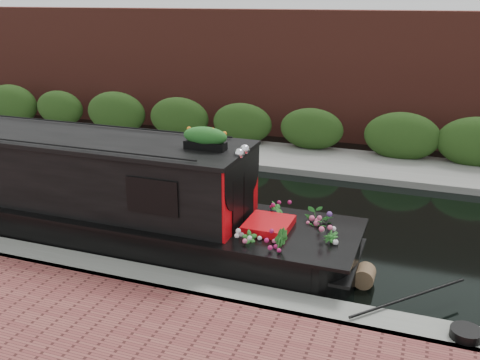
% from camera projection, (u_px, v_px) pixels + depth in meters
% --- Properties ---
extents(ground, '(80.00, 80.00, 0.00)m').
position_uv_depth(ground, '(169.00, 205.00, 11.86)').
color(ground, black).
rests_on(ground, ground).
extents(near_bank_coping, '(40.00, 0.60, 0.50)m').
position_uv_depth(near_bank_coping, '(77.00, 274.00, 8.93)').
color(near_bank_coping, gray).
rests_on(near_bank_coping, ground).
extents(far_bank_path, '(40.00, 2.40, 0.34)m').
position_uv_depth(far_bank_path, '(235.00, 155.00, 15.58)').
color(far_bank_path, gray).
rests_on(far_bank_path, ground).
extents(far_hedge, '(40.00, 1.10, 2.80)m').
position_uv_depth(far_hedge, '(246.00, 147.00, 16.38)').
color(far_hedge, '#234216').
rests_on(far_hedge, ground).
extents(far_brick_wall, '(40.00, 1.00, 8.00)m').
position_uv_depth(far_brick_wall, '(266.00, 132.00, 18.24)').
color(far_brick_wall, maroon).
rests_on(far_brick_wall, ground).
extents(narrowboat, '(11.00, 1.95, 2.58)m').
position_uv_depth(narrowboat, '(57.00, 196.00, 10.26)').
color(narrowboat, black).
rests_on(narrowboat, ground).
extents(rope_fender, '(0.33, 0.37, 0.33)m').
position_uv_depth(rope_fender, '(364.00, 276.00, 8.54)').
color(rope_fender, brown).
rests_on(rope_fender, ground).
extents(coiled_mooring_rope, '(0.41, 0.41, 0.12)m').
position_uv_depth(coiled_mooring_rope, '(466.00, 333.00, 6.84)').
color(coiled_mooring_rope, black).
rests_on(coiled_mooring_rope, near_bank_coping).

